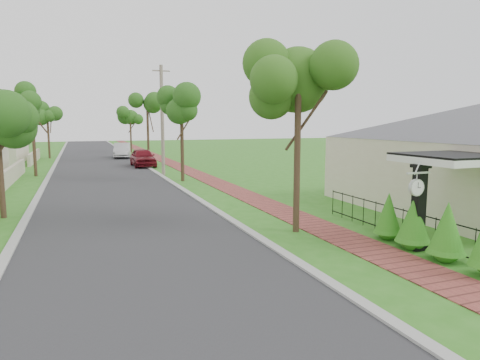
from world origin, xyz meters
TOP-DOWN VIEW (x-y plane):
  - ground at (0.00, 0.00)m, footprint 160.00×160.00m
  - road at (-3.00, 20.00)m, footprint 7.00×120.00m
  - kerb_right at (0.65, 20.00)m, footprint 0.30×120.00m
  - kerb_left at (-6.65, 20.00)m, footprint 0.30×120.00m
  - sidewalk at (3.25, 20.00)m, footprint 1.50×120.00m
  - porch_post at (4.55, -1.00)m, footprint 0.48×0.48m
  - picket_fence at (4.90, -0.00)m, footprint 0.03×8.02m
  - street_trees at (-2.87, 26.84)m, footprint 10.70×37.65m
  - hedge_row at (4.45, -1.78)m, footprint 0.90×4.43m
  - parked_car_red at (0.40, 25.99)m, footprint 1.86×4.48m
  - parked_car_white at (-0.34, 35.96)m, footprint 2.19×4.79m
  - near_tree at (2.20, 2.08)m, footprint 2.37×2.37m
  - utility_pole at (0.90, 19.35)m, footprint 1.20×0.24m
  - station_clock at (4.05, -1.40)m, footprint 0.79×0.13m

SIDE VIEW (x-z plane):
  - ground at x=0.00m, z-range 0.00..0.00m
  - road at x=-3.00m, z-range -0.01..0.01m
  - kerb_right at x=0.65m, z-range -0.05..0.05m
  - kerb_left at x=-6.65m, z-range -0.05..0.05m
  - sidewalk at x=3.25m, z-range -0.01..0.01m
  - picket_fence at x=4.90m, z-range 0.03..1.03m
  - parked_car_red at x=0.40m, z-range 0.00..1.52m
  - parked_car_white at x=-0.34m, z-range 0.00..1.52m
  - hedge_row at x=4.45m, z-range -0.21..1.90m
  - porch_post at x=4.55m, z-range -0.14..2.38m
  - station_clock at x=4.05m, z-range 1.62..2.28m
  - utility_pole at x=0.90m, z-range 0.06..7.67m
  - street_trees at x=-2.87m, z-range 1.59..7.48m
  - near_tree at x=2.20m, z-range 1.82..7.90m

